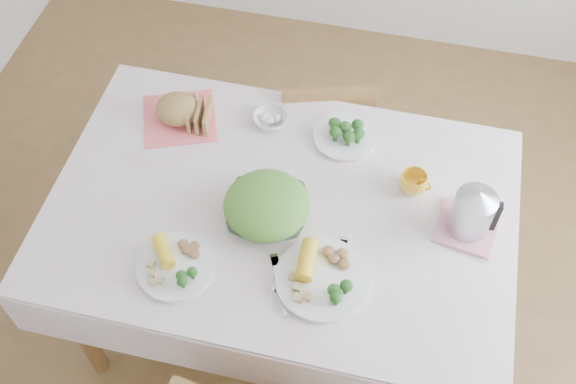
% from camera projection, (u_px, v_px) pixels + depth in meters
% --- Properties ---
extents(floor, '(3.60, 3.60, 0.00)m').
position_uv_depth(floor, '(282.00, 311.00, 2.79)').
color(floor, brown).
rests_on(floor, ground).
extents(dining_table, '(1.40, 0.90, 0.75)m').
position_uv_depth(dining_table, '(282.00, 266.00, 2.49)').
color(dining_table, brown).
rests_on(dining_table, floor).
extents(tablecloth, '(1.50, 1.00, 0.01)m').
position_uv_depth(tablecloth, '(281.00, 207.00, 2.18)').
color(tablecloth, silver).
rests_on(tablecloth, dining_table).
extents(chair_far, '(0.46, 0.46, 0.81)m').
position_uv_depth(chair_far, '(322.00, 119.00, 2.79)').
color(chair_far, brown).
rests_on(chair_far, floor).
extents(salad_bowl, '(0.29, 0.29, 0.06)m').
position_uv_depth(salad_bowl, '(267.00, 211.00, 2.12)').
color(salad_bowl, white).
rests_on(salad_bowl, tablecloth).
extents(dinner_plate_left, '(0.30, 0.30, 0.02)m').
position_uv_depth(dinner_plate_left, '(176.00, 267.00, 2.03)').
color(dinner_plate_left, white).
rests_on(dinner_plate_left, tablecloth).
extents(dinner_plate_right, '(0.36, 0.36, 0.02)m').
position_uv_depth(dinner_plate_right, '(322.00, 279.00, 2.00)').
color(dinner_plate_right, white).
rests_on(dinner_plate_right, tablecloth).
extents(broccoli_plate, '(0.27, 0.27, 0.02)m').
position_uv_depth(broccoli_plate, '(344.00, 137.00, 2.33)').
color(broccoli_plate, beige).
rests_on(broccoli_plate, tablecloth).
extents(napkin, '(0.33, 0.33, 0.00)m').
position_uv_depth(napkin, '(179.00, 118.00, 2.39)').
color(napkin, '#FF696C').
rests_on(napkin, tablecloth).
extents(bread_loaf, '(0.17, 0.17, 0.09)m').
position_uv_depth(bread_loaf, '(177.00, 107.00, 2.35)').
color(bread_loaf, olive).
rests_on(bread_loaf, napkin).
extents(fruit_bowl, '(0.12, 0.12, 0.04)m').
position_uv_depth(fruit_bowl, '(270.00, 120.00, 2.37)').
color(fruit_bowl, white).
rests_on(fruit_bowl, tablecloth).
extents(yellow_mug, '(0.11, 0.11, 0.07)m').
position_uv_depth(yellow_mug, '(413.00, 182.00, 2.18)').
color(yellow_mug, yellow).
rests_on(yellow_mug, tablecloth).
extents(pink_tray, '(0.21, 0.21, 0.01)m').
position_uv_depth(pink_tray, '(466.00, 227.00, 2.12)').
color(pink_tray, pink).
rests_on(pink_tray, tablecloth).
extents(electric_kettle, '(0.14, 0.14, 0.18)m').
position_uv_depth(electric_kettle, '(474.00, 207.00, 2.03)').
color(electric_kettle, '#B2B5BA').
rests_on(electric_kettle, pink_tray).
extents(fork_left, '(0.11, 0.19, 0.00)m').
position_uv_depth(fork_left, '(281.00, 285.00, 2.00)').
color(fork_left, silver).
rests_on(fork_left, tablecloth).
extents(fork_right, '(0.03, 0.20, 0.00)m').
position_uv_depth(fork_right, '(338.00, 267.00, 2.04)').
color(fork_right, silver).
rests_on(fork_right, tablecloth).
extents(knife, '(0.20, 0.08, 0.00)m').
position_uv_depth(knife, '(305.00, 303.00, 1.97)').
color(knife, silver).
rests_on(knife, tablecloth).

